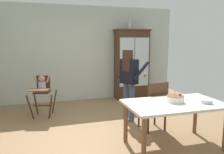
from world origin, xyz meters
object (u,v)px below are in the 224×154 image
object	(u,v)px
ceramic_vase	(129,25)
high_chair_with_toddler	(42,88)
dining_chair_far_side	(155,103)
serving_bowl	(206,102)
adult_person	(129,77)
birthday_cake	(175,99)
china_cabinet	(132,64)
dining_table	(174,108)

from	to	relation	value
ceramic_vase	high_chair_with_toddler	world-z (taller)	ceramic_vase
dining_chair_far_side	serving_bowl	bearing A→B (deg)	113.98
serving_bowl	high_chair_with_toddler	bearing A→B (deg)	135.78
high_chair_with_toddler	adult_person	bearing A→B (deg)	-11.51
dining_chair_far_side	birthday_cake	bearing A→B (deg)	87.60
serving_bowl	birthday_cake	bearing A→B (deg)	153.87
china_cabinet	high_chair_with_toddler	xyz separation A→B (m)	(-2.59, -0.97, -0.38)
high_chair_with_toddler	adult_person	size ratio (longest dim) A/B	0.62
dining_chair_far_side	china_cabinet	bearing A→B (deg)	-105.93
adult_person	dining_table	distance (m)	1.41
ceramic_vase	dining_chair_far_side	distance (m)	3.03
ceramic_vase	high_chair_with_toddler	bearing A→B (deg)	-158.74
birthday_cake	dining_chair_far_side	world-z (taller)	dining_chair_far_side
dining_table	birthday_cake	size ratio (longest dim) A/B	5.66
china_cabinet	dining_table	world-z (taller)	china_cabinet
birthday_cake	china_cabinet	bearing A→B (deg)	79.99
serving_bowl	dining_table	bearing A→B (deg)	159.03
high_chair_with_toddler	birthday_cake	bearing A→B (deg)	-32.61
dining_table	adult_person	bearing A→B (deg)	99.56
china_cabinet	adult_person	distance (m)	2.01
ceramic_vase	adult_person	size ratio (longest dim) A/B	0.18
high_chair_with_toddler	dining_chair_far_side	size ratio (longest dim) A/B	0.99
dining_table	dining_chair_far_side	size ratio (longest dim) A/B	1.65
birthday_cake	dining_chair_far_side	bearing A→B (deg)	90.83
china_cabinet	serving_bowl	size ratio (longest dim) A/B	11.38
birthday_cake	high_chair_with_toddler	bearing A→B (deg)	132.91
high_chair_with_toddler	adult_person	xyz separation A→B (m)	(1.77, -0.86, 0.31)
china_cabinet	dining_chair_far_side	bearing A→B (deg)	-102.71
high_chair_with_toddler	dining_chair_far_side	distance (m)	2.55
birthday_cake	serving_bowl	xyz separation A→B (m)	(0.43, -0.21, -0.03)
adult_person	birthday_cake	world-z (taller)	adult_person
high_chair_with_toddler	dining_table	world-z (taller)	high_chair_with_toddler
high_chair_with_toddler	serving_bowl	world-z (taller)	high_chair_with_toddler
high_chair_with_toddler	adult_person	distance (m)	2.00
ceramic_vase	dining_table	bearing A→B (deg)	-99.00
ceramic_vase	serving_bowl	xyz separation A→B (m)	(-0.04, -3.38, -1.40)
high_chair_with_toddler	dining_table	xyz separation A→B (m)	(2.00, -2.22, -0.00)
adult_person	dining_chair_far_side	world-z (taller)	adult_person
china_cabinet	dining_chair_far_side	distance (m)	2.62
birthday_cake	dining_chair_far_side	xyz separation A→B (m)	(-0.01, 0.65, -0.24)
dining_table	ceramic_vase	bearing A→B (deg)	81.00
china_cabinet	birthday_cake	size ratio (longest dim) A/B	7.32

